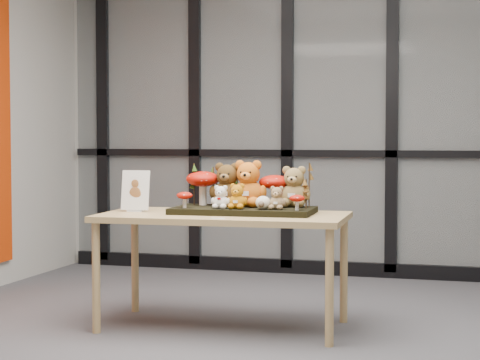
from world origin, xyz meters
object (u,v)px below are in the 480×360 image
(bear_tan_back, at_px, (294,185))
(plush_cream_hedgehog, at_px, (263,202))
(diorama_tray, at_px, (243,210))
(sign_holder, at_px, (135,193))
(bear_small_yellow, at_px, (237,195))
(bear_white_bow, at_px, (221,196))
(display_table, at_px, (223,224))
(mushroom_front_left, at_px, (185,199))
(mushroom_back_left, at_px, (203,186))
(bear_pooh_yellow, at_px, (248,181))
(bear_beige_small, at_px, (277,197))
(mushroom_front_right, at_px, (297,202))
(mushroom_back_right, at_px, (274,189))
(bear_brown_medium, at_px, (227,182))

(bear_tan_back, relative_size, plush_cream_hedgehog, 3.10)
(diorama_tray, xyz_separation_m, sign_holder, (-0.70, -0.07, 0.10))
(bear_small_yellow, relative_size, bear_white_bow, 1.08)
(display_table, xyz_separation_m, mushroom_front_left, (-0.23, -0.08, 0.16))
(bear_tan_back, xyz_separation_m, bear_small_yellow, (-0.30, -0.24, -0.06))
(diorama_tray, distance_m, mushroom_back_left, 0.35)
(bear_pooh_yellow, distance_m, plush_cream_hedgehog, 0.26)
(display_table, distance_m, sign_holder, 0.62)
(bear_white_bow, xyz_separation_m, bear_beige_small, (0.35, 0.04, -0.00))
(mushroom_front_left, bearing_deg, sign_holder, 168.23)
(bear_pooh_yellow, xyz_separation_m, mushroom_back_left, (-0.31, 0.03, -0.04))
(bear_small_yellow, relative_size, mushroom_front_right, 1.66)
(display_table, height_order, bear_beige_small, bear_beige_small)
(bear_tan_back, xyz_separation_m, bear_beige_small, (-0.06, -0.22, -0.06))
(bear_small_yellow, relative_size, mushroom_back_left, 0.71)
(mushroom_back_right, relative_size, mushroom_front_right, 2.11)
(bear_small_yellow, bearing_deg, sign_holder, 173.70)
(bear_brown_medium, bearing_deg, bear_tan_back, 3.20)
(bear_small_yellow, height_order, mushroom_back_left, mushroom_back_left)
(diorama_tray, xyz_separation_m, bear_beige_small, (0.24, -0.09, 0.10))
(display_table, xyz_separation_m, bear_pooh_yellow, (0.13, 0.13, 0.27))
(plush_cream_hedgehog, bearing_deg, mushroom_back_left, 153.16)
(bear_tan_back, relative_size, sign_holder, 1.07)
(diorama_tray, distance_m, bear_small_yellow, 0.16)
(diorama_tray, xyz_separation_m, mushroom_back_left, (-0.30, 0.10, 0.14))
(plush_cream_hedgehog, distance_m, mushroom_front_right, 0.21)
(display_table, bearing_deg, plush_cream_hedgehog, -12.67)
(bear_white_bow, distance_m, mushroom_front_right, 0.48)
(display_table, distance_m, mushroom_back_left, 0.33)
(mushroom_front_right, bearing_deg, diorama_tray, 163.19)
(bear_pooh_yellow, distance_m, bear_beige_small, 0.29)
(bear_brown_medium, bearing_deg, mushroom_back_left, 171.77)
(diorama_tray, relative_size, bear_pooh_yellow, 2.72)
(bear_pooh_yellow, xyz_separation_m, mushroom_front_left, (-0.35, -0.21, -0.11))
(bear_pooh_yellow, height_order, mushroom_front_right, bear_pooh_yellow)
(bear_pooh_yellow, bearing_deg, plush_cream_hedgehog, -53.58)
(display_table, bearing_deg, mushroom_front_right, -8.26)
(sign_holder, bearing_deg, mushroom_front_right, -4.57)
(bear_tan_back, bearing_deg, sign_holder, -171.60)
(bear_beige_small, relative_size, mushroom_front_right, 1.51)
(display_table, height_order, diorama_tray, diorama_tray)
(bear_brown_medium, distance_m, mushroom_front_left, 0.32)
(diorama_tray, height_order, mushroom_front_left, mushroom_front_left)
(bear_pooh_yellow, distance_m, bear_brown_medium, 0.14)
(bear_small_yellow, relative_size, sign_holder, 0.65)
(sign_holder, bearing_deg, plush_cream_hedgehog, -5.09)
(display_table, relative_size, bear_pooh_yellow, 4.82)
(bear_tan_back, relative_size, mushroom_back_left, 1.17)
(display_table, bearing_deg, bear_pooh_yellow, 43.46)
(mushroom_front_left, bearing_deg, bear_brown_medium, 47.04)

